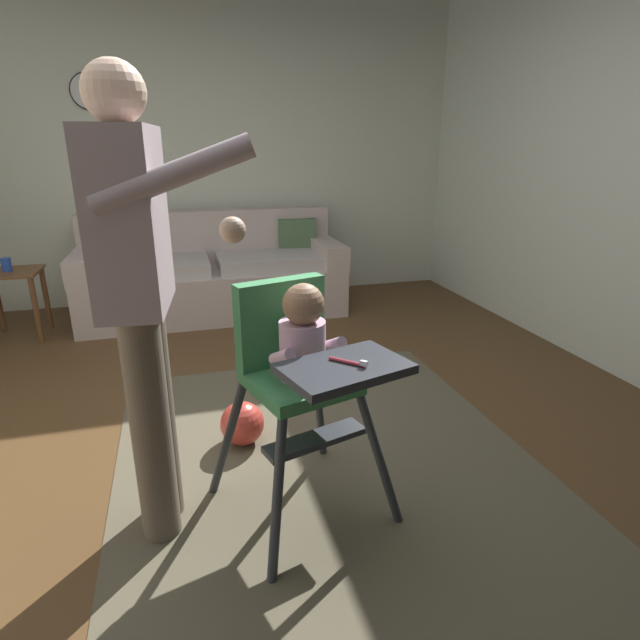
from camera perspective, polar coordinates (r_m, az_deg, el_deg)
The scene contains 11 objects.
ground at distance 2.73m, azimuth -7.15°, elevation -13.60°, with size 6.29×6.91×0.10m, color brown.
wall_far at distance 4.98m, azimuth -12.87°, elevation 17.94°, with size 5.49×0.06×2.72m, color silver.
wall_right at distance 3.72m, azimuth 31.57°, elevation 15.54°, with size 0.06×5.91×2.72m, color silver.
area_rug at distance 2.31m, azimuth 2.51°, elevation -18.57°, with size 1.90×2.77×0.01m, color brown.
couch at distance 4.59m, azimuth -11.70°, elevation 4.93°, with size 2.20×0.86×0.86m.
high_chair at distance 1.90m, azimuth -2.25°, elevation -4.24°, with size 0.74×0.83×0.96m.
adult_standing at distance 1.83m, azimuth -19.40°, elevation 2.89°, with size 0.51×0.53×1.65m.
toy_ball at distance 2.60m, azimuth -8.64°, elevation -11.31°, with size 0.22×0.22×0.22m, color #D13D33.
side_table at distance 4.49m, azimuth -30.94°, elevation 2.95°, with size 0.40×0.40×0.52m.
sippy_cup at distance 4.45m, azimuth -31.53°, elevation 5.27°, with size 0.07×0.07×0.10m, color #284CB7.
wall_clock at distance 4.98m, azimuth -24.33°, elevation 22.18°, with size 0.30×0.04×0.30m.
Camera 1 is at (-0.30, -2.28, 1.41)m, focal length 28.77 mm.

